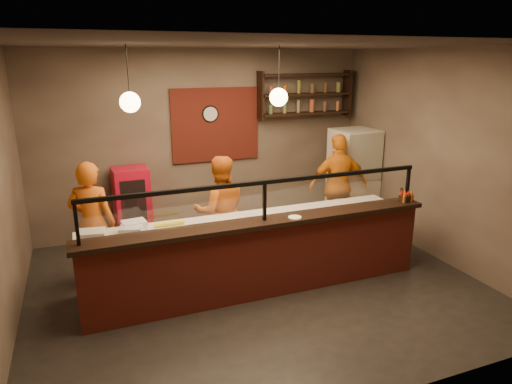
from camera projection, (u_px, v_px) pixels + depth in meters
name	position (u px, v px, depth m)	size (l,w,h in m)	color
floor	(256.00, 284.00, 6.38)	(6.00, 6.00, 0.00)	black
ceiling	(256.00, 45.00, 5.48)	(6.00, 6.00, 0.00)	#3C332E
wall_back	(205.00, 142.00, 8.16)	(6.00, 6.00, 0.00)	#766656
wall_right	(438.00, 156.00, 6.98)	(5.00, 5.00, 0.00)	#766656
wall_front	(368.00, 244.00, 3.70)	(6.00, 6.00, 0.00)	#766656
brick_patch	(216.00, 125.00, 8.12)	(1.60, 0.04, 1.30)	maroon
service_counter	(264.00, 260.00, 5.97)	(4.60, 0.25, 1.00)	maroon
counter_ledge	(264.00, 222.00, 5.82)	(4.70, 0.37, 0.06)	black
worktop_cabinet	(251.00, 251.00, 6.44)	(4.60, 0.75, 0.85)	gray
worktop	(251.00, 221.00, 6.31)	(4.60, 0.75, 0.05)	white
sneeze_guard	(265.00, 197.00, 5.73)	(4.50, 0.05, 0.52)	white
wall_shelving	(305.00, 94.00, 8.44)	(1.84, 0.28, 0.85)	black
wall_clock	(210.00, 114.00, 8.02)	(0.30, 0.30, 0.04)	black
pendant_left	(130.00, 102.00, 5.31)	(0.24, 0.24, 0.77)	black
pendant_right	(279.00, 97.00, 5.98)	(0.24, 0.24, 0.77)	black
cook_left	(92.00, 223.00, 6.25)	(0.63, 0.42, 1.74)	#D85F14
cook_mid	(220.00, 211.00, 6.83)	(0.82, 0.64, 1.69)	#C95D12
cook_right	(338.00, 186.00, 7.95)	(1.06, 0.44, 1.81)	orange
fridge	(353.00, 177.00, 8.52)	(0.75, 0.70, 1.80)	beige
red_cooler	(132.00, 206.00, 7.63)	(0.57, 0.52, 1.32)	#B90C27
pizza_dough	(231.00, 224.00, 6.13)	(0.48, 0.48, 0.01)	white
prep_tub_a	(131.00, 232.00, 5.67)	(0.27, 0.22, 0.13)	silver
prep_tub_b	(134.00, 226.00, 5.84)	(0.29, 0.23, 0.15)	white
prep_tub_c	(92.00, 237.00, 5.49)	(0.30, 0.24, 0.15)	silver
rolling_pin	(170.00, 223.00, 6.06)	(0.07, 0.07, 0.40)	yellow
condiment_caddy	(406.00, 198.00, 6.56)	(0.17, 0.13, 0.09)	black
pepper_mill	(401.00, 194.00, 6.60)	(0.04, 0.04, 0.18)	black
small_plate	(295.00, 217.00, 5.90)	(0.17, 0.17, 0.01)	white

